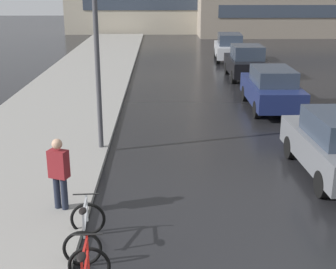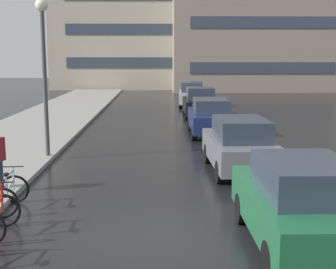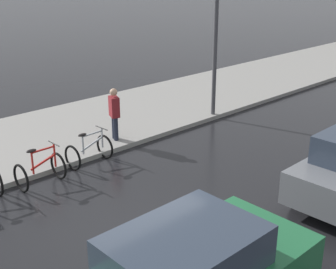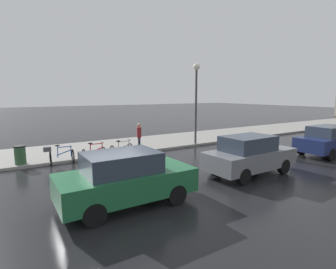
{
  "view_description": "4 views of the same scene",
  "coord_description": "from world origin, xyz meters",
  "px_view_note": "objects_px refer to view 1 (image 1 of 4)",
  "views": [
    {
      "loc": [
        -2.06,
        -6.02,
        4.73
      ],
      "look_at": [
        -1.87,
        4.94,
        1.19
      ],
      "focal_mm": 50.0,
      "sensor_mm": 36.0,
      "label": 1
    },
    {
      "loc": [
        -0.07,
        -8.74,
        3.49
      ],
      "look_at": [
        0.23,
        3.52,
        1.44
      ],
      "focal_mm": 50.0,
      "sensor_mm": 36.0,
      "label": 2
    },
    {
      "loc": [
        6.45,
        -4.73,
        5.21
      ],
      "look_at": [
        -0.63,
        1.93,
        1.56
      ],
      "focal_mm": 50.0,
      "sensor_mm": 36.0,
      "label": 3
    },
    {
      "loc": [
        9.85,
        -3.64,
        3.41
      ],
      "look_at": [
        -1.01,
        3.16,
        1.43
      ],
      "focal_mm": 28.0,
      "sensor_mm": 36.0,
      "label": 4
    }
  ],
  "objects_px": {
    "bicycle_third": "(85,231)",
    "car_black": "(246,62)",
    "pedestrian": "(59,173)",
    "streetlamp": "(96,26)",
    "car_silver": "(229,47)",
    "car_navy": "(272,88)"
  },
  "relations": [
    {
      "from": "car_black",
      "to": "streetlamp",
      "type": "distance_m",
      "value": 13.01
    },
    {
      "from": "car_silver",
      "to": "streetlamp",
      "type": "distance_m",
      "value": 18.32
    },
    {
      "from": "car_silver",
      "to": "pedestrian",
      "type": "relative_size",
      "value": 2.53
    },
    {
      "from": "bicycle_third",
      "to": "car_navy",
      "type": "xyz_separation_m",
      "value": [
        5.78,
        10.2,
        0.45
      ]
    },
    {
      "from": "streetlamp",
      "to": "car_navy",
      "type": "bearing_deg",
      "value": 38.15
    },
    {
      "from": "car_navy",
      "to": "car_silver",
      "type": "xyz_separation_m",
      "value": [
        0.09,
        12.2,
        0.04
      ]
    },
    {
      "from": "bicycle_third",
      "to": "car_silver",
      "type": "relative_size",
      "value": 0.27
    },
    {
      "from": "bicycle_third",
      "to": "streetlamp",
      "type": "height_order",
      "value": "streetlamp"
    },
    {
      "from": "bicycle_third",
      "to": "pedestrian",
      "type": "height_order",
      "value": "pedestrian"
    },
    {
      "from": "car_navy",
      "to": "streetlamp",
      "type": "bearing_deg",
      "value": -141.85
    },
    {
      "from": "car_silver",
      "to": "bicycle_third",
      "type": "bearing_deg",
      "value": -104.68
    },
    {
      "from": "car_navy",
      "to": "car_silver",
      "type": "distance_m",
      "value": 12.2
    },
    {
      "from": "bicycle_third",
      "to": "car_black",
      "type": "distance_m",
      "value": 17.49
    },
    {
      "from": "bicycle_third",
      "to": "car_black",
      "type": "height_order",
      "value": "car_black"
    },
    {
      "from": "car_black",
      "to": "streetlamp",
      "type": "xyz_separation_m",
      "value": [
        -6.25,
        -11.07,
        2.79
      ]
    },
    {
      "from": "car_silver",
      "to": "pedestrian",
      "type": "distance_m",
      "value": 21.98
    },
    {
      "from": "pedestrian",
      "to": "streetlamp",
      "type": "distance_m",
      "value": 4.8
    },
    {
      "from": "bicycle_third",
      "to": "car_black",
      "type": "xyz_separation_m",
      "value": [
        5.9,
        16.46,
        0.47
      ]
    },
    {
      "from": "streetlamp",
      "to": "car_black",
      "type": "bearing_deg",
      "value": 60.56
    },
    {
      "from": "bicycle_third",
      "to": "car_navy",
      "type": "distance_m",
      "value": 11.73
    },
    {
      "from": "bicycle_third",
      "to": "car_silver",
      "type": "xyz_separation_m",
      "value": [
        5.87,
        22.4,
        0.49
      ]
    },
    {
      "from": "car_black",
      "to": "streetlamp",
      "type": "height_order",
      "value": "streetlamp"
    }
  ]
}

